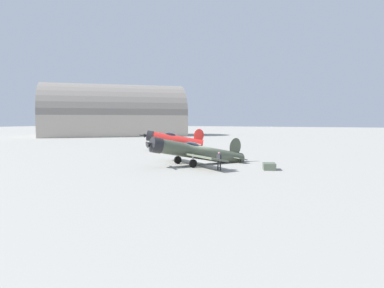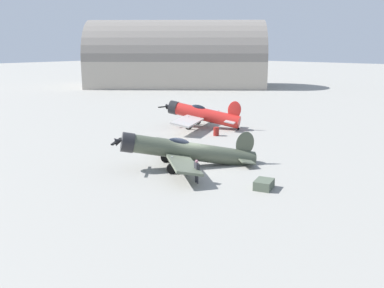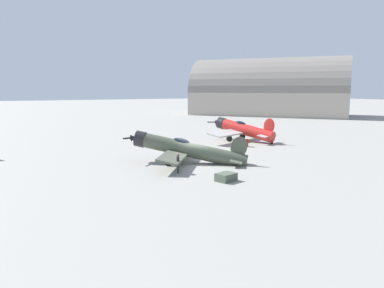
{
  "view_description": "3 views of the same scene",
  "coord_description": "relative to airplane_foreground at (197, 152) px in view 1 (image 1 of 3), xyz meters",
  "views": [
    {
      "loc": [
        30.92,
        12.66,
        4.49
      ],
      "look_at": [
        -5.79,
        -3.56,
        1.6
      ],
      "focal_mm": 30.93,
      "sensor_mm": 36.0,
      "label": 1
    },
    {
      "loc": [
        23.8,
        20.93,
        9.26
      ],
      "look_at": [
        0.0,
        -0.0,
        1.8
      ],
      "focal_mm": 39.43,
      "sensor_mm": 36.0,
      "label": 2
    },
    {
      "loc": [
        15.43,
        29.31,
        6.86
      ],
      "look_at": [
        0.0,
        -0.0,
        1.8
      ],
      "focal_mm": 33.96,
      "sensor_mm": 36.0,
      "label": 3
    }
  ],
  "objects": [
    {
      "name": "airplane_mid_apron",
      "position": [
        -13.05,
        -9.42,
        0.28
      ],
      "size": [
        11.66,
        8.65,
        3.33
      ],
      "rotation": [
        0.0,
        0.0,
        5.11
      ],
      "color": "red",
      "rests_on": "ground_plane"
    },
    {
      "name": "equipment_crate",
      "position": [
        0.41,
        7.35,
        -0.97
      ],
      "size": [
        1.7,
        1.46,
        0.6
      ],
      "rotation": [
        0.0,
        0.0,
        0.29
      ],
      "color": "#4C5647",
      "rests_on": "ground_plane"
    },
    {
      "name": "ground_plane",
      "position": [
        -0.41,
        0.31,
        -1.28
      ],
      "size": [
        400.0,
        400.0,
        0.0
      ],
      "primitive_type": "plane",
      "color": "gray"
    },
    {
      "name": "airplane_foreground",
      "position": [
        0.0,
        0.0,
        0.0
      ],
      "size": [
        10.51,
        9.67,
        3.41
      ],
      "rotation": [
        0.0,
        0.0,
        5.64
      ],
      "color": "#4C5442",
      "rests_on": "ground_plane"
    },
    {
      "name": "distant_hangar",
      "position": [
        -47.63,
        -45.88,
        3.83
      ],
      "size": [
        38.53,
        41.33,
        17.79
      ],
      "rotation": [
        0.0,
        0.0,
        5.4
      ],
      "color": "#ADA393",
      "rests_on": "ground_plane"
    },
    {
      "name": "ground_crew_mechanic",
      "position": [
        2.44,
        3.24,
        -0.28
      ],
      "size": [
        0.39,
        0.59,
        1.65
      ],
      "rotation": [
        0.0,
        0.0,
        2.71
      ],
      "color": "#2D2D33",
      "rests_on": "ground_plane"
    },
    {
      "name": "fuel_drum",
      "position": [
        -10.69,
        -5.36,
        -0.83
      ],
      "size": [
        0.62,
        0.62,
        0.9
      ],
      "color": "maroon",
      "rests_on": "ground_plane"
    }
  ]
}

